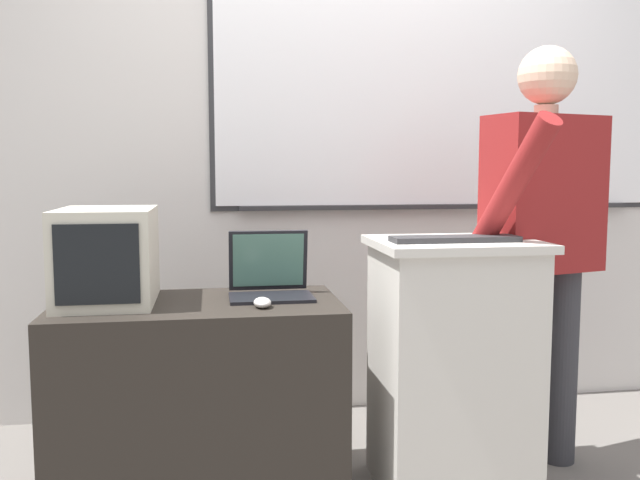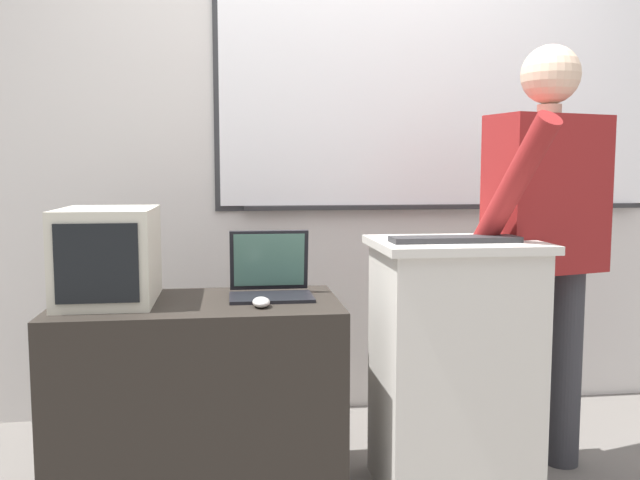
{
  "view_description": "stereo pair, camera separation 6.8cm",
  "coord_description": "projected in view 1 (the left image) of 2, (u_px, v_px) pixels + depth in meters",
  "views": [
    {
      "loc": [
        -0.6,
        -1.97,
        1.18
      ],
      "look_at": [
        -0.21,
        0.44,
        0.93
      ],
      "focal_mm": 38.0,
      "sensor_mm": 36.0,
      "label": 1
    },
    {
      "loc": [
        -0.54,
        -1.98,
        1.18
      ],
      "look_at": [
        -0.21,
        0.44,
        0.93
      ],
      "focal_mm": 38.0,
      "sensor_mm": 36.0,
      "label": 2
    }
  ],
  "objects": [
    {
      "name": "person_presenter",
      "position": [
        543.0,
        228.0,
        2.61
      ],
      "size": [
        0.62,
        0.62,
        1.65
      ],
      "rotation": [
        0.0,
        0.0,
        0.27
      ],
      "color": "#333338",
      "rests_on": "ground_plane"
    },
    {
      "name": "laptop",
      "position": [
        270.0,
        276.0,
        2.52
      ],
      "size": [
        0.3,
        0.25,
        0.24
      ],
      "color": "black",
      "rests_on": "side_desk"
    },
    {
      "name": "back_wall",
      "position": [
        339.0,
        131.0,
        3.3
      ],
      "size": [
        6.4,
        0.17,
        2.73
      ],
      "color": "silver",
      "rests_on": "ground_plane"
    },
    {
      "name": "wireless_keyboard",
      "position": [
        455.0,
        239.0,
        2.38
      ],
      "size": [
        0.45,
        0.12,
        0.02
      ],
      "color": "#2D2D30",
      "rests_on": "lectern_podium"
    },
    {
      "name": "lectern_podium",
      "position": [
        452.0,
        365.0,
        2.49
      ],
      "size": [
        0.58,
        0.49,
        0.93
      ],
      "color": "beige",
      "rests_on": "ground_plane"
    },
    {
      "name": "crt_monitor",
      "position": [
        107.0,
        256.0,
        2.38
      ],
      "size": [
        0.32,
        0.44,
        0.33
      ],
      "color": "beige",
      "rests_on": "side_desk"
    },
    {
      "name": "side_desk",
      "position": [
        200.0,
        399.0,
        2.44
      ],
      "size": [
        1.01,
        0.56,
        0.71
      ],
      "color": "#28231E",
      "rests_on": "ground_plane"
    },
    {
      "name": "computer_mouse_by_laptop",
      "position": [
        262.0,
        302.0,
        2.31
      ],
      "size": [
        0.06,
        0.1,
        0.03
      ],
      "color": "silver",
      "rests_on": "side_desk"
    }
  ]
}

